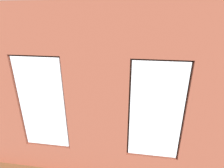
{
  "coord_description": "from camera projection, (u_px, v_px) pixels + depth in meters",
  "views": [
    {
      "loc": [
        -0.69,
        5.49,
        3.15
      ],
      "look_at": [
        0.06,
        0.4,
        1.14
      ],
      "focal_mm": 28.0,
      "sensor_mm": 36.0,
      "label": 1
    }
  ],
  "objects": [
    {
      "name": "potted_plant_mid_room_small",
      "position": [
        143.0,
        87.0,
        7.1
      ],
      "size": [
        0.36,
        0.36,
        0.68
      ],
      "color": "gray",
      "rests_on": "ground_plane"
    },
    {
      "name": "cup_ceramic",
      "position": [
        106.0,
        95.0,
        6.36
      ],
      "size": [
        0.08,
        0.08,
        0.09
      ],
      "primitive_type": "cylinder",
      "color": "silver",
      "rests_on": "coffee_table"
    },
    {
      "name": "ground_plane",
      "position": [
        115.0,
        111.0,
        6.32
      ],
      "size": [
        6.71,
        6.21,
        0.1
      ],
      "primitive_type": "cube",
      "color": "brown"
    },
    {
      "name": "potted_plant_between_couches",
      "position": [
        151.0,
        129.0,
        4.03
      ],
      "size": [
        1.02,
        0.97,
        1.19
      ],
      "color": "gray",
      "rests_on": "ground_plane"
    },
    {
      "name": "potted_plant_corner_near_left",
      "position": [
        178.0,
        77.0,
        7.66
      ],
      "size": [
        0.81,
        0.76,
        1.16
      ],
      "color": "beige",
      "rests_on": "ground_plane"
    },
    {
      "name": "brick_wall_with_windows",
      "position": [
        97.0,
        102.0,
        3.18
      ],
      "size": [
        6.11,
        0.3,
        3.37
      ],
      "color": "brown",
      "rests_on": "ground_plane"
    },
    {
      "name": "potted_plant_beside_window_right",
      "position": [
        27.0,
        122.0,
        4.3
      ],
      "size": [
        0.94,
        1.09,
        1.23
      ],
      "color": "#47423D",
      "rests_on": "ground_plane"
    },
    {
      "name": "coffee_table",
      "position": [
        110.0,
        99.0,
        6.28
      ],
      "size": [
        1.33,
        0.77,
        0.41
      ],
      "color": "#A87547",
      "rests_on": "ground_plane"
    },
    {
      "name": "media_console",
      "position": [
        41.0,
        102.0,
        6.34
      ],
      "size": [
        0.91,
        0.42,
        0.49
      ],
      "primitive_type": "cube",
      "color": "black",
      "rests_on": "ground_plane"
    },
    {
      "name": "remote_black",
      "position": [
        121.0,
        97.0,
        6.34
      ],
      "size": [
        0.17,
        0.14,
        0.02
      ],
      "primitive_type": "cube",
      "rotation": [
        0.0,
        0.0,
        0.92
      ],
      "color": "black",
      "rests_on": "coffee_table"
    },
    {
      "name": "couch_left",
      "position": [
        189.0,
        114.0,
        5.37
      ],
      "size": [
        0.9,
        2.07,
        0.8
      ],
      "rotation": [
        0.0,
        0.0,
        1.59
      ],
      "color": "black",
      "rests_on": "ground_plane"
    },
    {
      "name": "papasan_chair",
      "position": [
        121.0,
        80.0,
        7.9
      ],
      "size": [
        1.18,
        1.18,
        0.72
      ],
      "color": "olive",
      "rests_on": "ground_plane"
    },
    {
      "name": "couch_by_window",
      "position": [
        92.0,
        138.0,
        4.31
      ],
      "size": [
        1.89,
        0.87,
        0.8
      ],
      "color": "black",
      "rests_on": "ground_plane"
    },
    {
      "name": "potted_plant_near_tv",
      "position": [
        40.0,
        103.0,
        5.26
      ],
      "size": [
        0.63,
        0.63,
        1.11
      ],
      "color": "#9E5638",
      "rests_on": "ground_plane"
    },
    {
      "name": "potted_plant_corner_far_left",
      "position": [
        219.0,
        139.0,
        3.7
      ],
      "size": [
        0.77,
        0.88,
        1.3
      ],
      "color": "#47423D",
      "rests_on": "ground_plane"
    },
    {
      "name": "white_wall_right",
      "position": [
        27.0,
        62.0,
        5.91
      ],
      "size": [
        0.1,
        5.21,
        3.37
      ],
      "primitive_type": "cube",
      "color": "silver",
      "rests_on": "ground_plane"
    },
    {
      "name": "table_plant_small",
      "position": [
        110.0,
        94.0,
        6.21
      ],
      "size": [
        0.17,
        0.17,
        0.27
      ],
      "color": "#9E5638",
      "rests_on": "coffee_table"
    },
    {
      "name": "remote_gray",
      "position": [
        99.0,
        98.0,
        6.21
      ],
      "size": [
        0.12,
        0.17,
        0.02
      ],
      "primitive_type": "cube",
      "rotation": [
        0.0,
        0.0,
        0.49
      ],
      "color": "#59595B",
      "rests_on": "coffee_table"
    },
    {
      "name": "potted_plant_by_left_couch",
      "position": [
        168.0,
        95.0,
        6.8
      ],
      "size": [
        0.29,
        0.29,
        0.44
      ],
      "color": "#9E5638",
      "rests_on": "ground_plane"
    },
    {
      "name": "tv_flatscreen",
      "position": [
        38.0,
        87.0,
        6.13
      ],
      "size": [
        0.96,
        0.2,
        0.67
      ],
      "color": "black",
      "rests_on": "media_console"
    },
    {
      "name": "potted_plant_foreground_right",
      "position": [
        71.0,
        71.0,
        8.24
      ],
      "size": [
        1.08,
        1.07,
        1.26
      ],
      "color": "beige",
      "rests_on": "ground_plane"
    }
  ]
}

